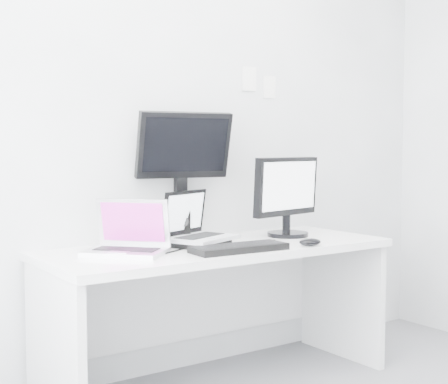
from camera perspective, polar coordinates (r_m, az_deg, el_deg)
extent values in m
plane|color=silver|center=(3.61, -3.63, 5.88)|extent=(3.60, 0.00, 3.60)
cube|color=white|center=(3.42, -0.47, -10.65)|extent=(1.80, 0.70, 0.73)
cube|color=silver|center=(3.07, -8.56, -2.92)|extent=(0.44, 0.44, 0.27)
cube|color=black|center=(3.42, -3.85, -3.04)|extent=(0.10, 0.10, 0.16)
cube|color=silver|center=(3.31, -1.91, -2.22)|extent=(0.42, 0.38, 0.29)
cube|color=black|center=(3.51, -3.59, 1.52)|extent=(0.54, 0.26, 0.70)
cube|color=black|center=(3.67, 5.56, -0.29)|extent=(0.53, 0.32, 0.46)
cube|color=black|center=(3.15, 1.32, -4.87)|extent=(0.48, 0.20, 0.03)
ellipsoid|color=black|center=(3.35, 7.45, -4.32)|extent=(0.13, 0.10, 0.04)
cube|color=white|center=(3.87, 2.19, 9.76)|extent=(0.10, 0.00, 0.14)
cube|color=white|center=(3.96, 3.95, 9.04)|extent=(0.09, 0.00, 0.13)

